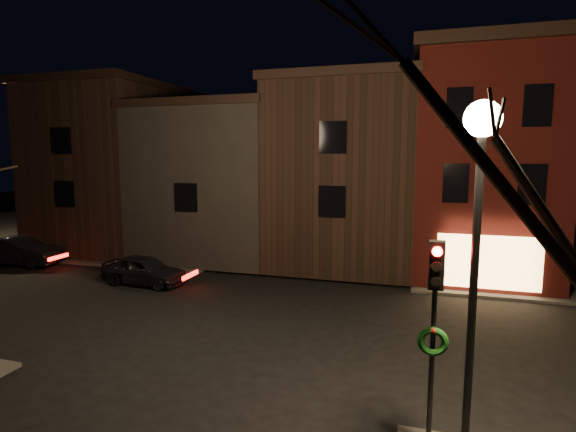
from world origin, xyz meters
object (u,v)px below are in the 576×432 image
at_px(traffic_signal, 434,312).
at_px(parked_car_a, 144,270).
at_px(street_lamp_near, 479,187).
at_px(parked_car_b, 18,251).

distance_m(traffic_signal, parked_car_a, 14.88).
distance_m(street_lamp_near, traffic_signal, 2.49).
bearing_deg(street_lamp_near, parked_car_b, 154.52).
distance_m(street_lamp_near, parked_car_a, 16.14).
bearing_deg(street_lamp_near, parked_car_a, 145.05).
height_order(street_lamp_near, traffic_signal, street_lamp_near).
relative_size(street_lamp_near, parked_car_a, 1.67).
bearing_deg(parked_car_a, traffic_signal, -121.04).
xyz_separation_m(traffic_signal, parked_car_a, (-12.10, 8.38, -2.15)).
distance_m(street_lamp_near, parked_car_b, 23.88).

